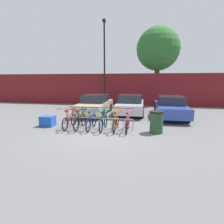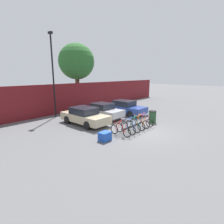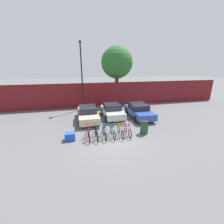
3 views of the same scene
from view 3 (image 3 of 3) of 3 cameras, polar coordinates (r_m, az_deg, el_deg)
name	(u,v)px [view 3 (image 3 of 3)]	position (r m, az deg, el deg)	size (l,w,h in m)	color
ground_plane	(113,140)	(10.98, 0.55, -10.53)	(120.00, 120.00, 0.00)	#59595B
hoarding_wall	(96,95)	(19.41, -6.26, 6.50)	(36.00, 0.16, 3.07)	maroon
bike_rack	(108,130)	(11.32, -1.38, -6.93)	(3.51, 0.04, 0.57)	gray
bicycle_red	(89,134)	(11.04, -8.84, -8.39)	(0.68, 1.71, 1.05)	black
bicycle_black	(97,134)	(11.09, -5.92, -8.16)	(0.68, 1.71, 1.05)	black
bicycle_blue	(104,133)	(11.17, -2.88, -7.89)	(0.68, 1.71, 1.05)	black
bicycle_teal	(113,132)	(11.29, 0.24, -7.59)	(0.68, 1.71, 1.05)	black
bicycle_orange	(121,131)	(11.44, 3.29, -7.27)	(0.68, 1.71, 1.05)	black
bicycle_pink	(128,130)	(11.60, 6.01, -6.97)	(0.68, 1.71, 1.05)	black
car_beige	(88,114)	(14.61, -9.17, -0.61)	(1.91, 4.35, 1.40)	#C1B28E
car_silver	(112,111)	(15.31, 0.11, 0.43)	(1.91, 3.91, 1.40)	#B7B7BC
car_blue	(139,111)	(15.64, 10.15, 0.53)	(1.91, 4.42, 1.40)	#2D479E
lamp_post	(82,74)	(17.96, -11.44, 14.00)	(0.24, 0.44, 7.68)	black
trash_bin	(144,127)	(12.01, 12.19, -5.69)	(0.63, 0.63, 1.03)	#234728
cargo_crate	(70,136)	(11.25, -15.69, -8.95)	(0.70, 0.56, 0.55)	blue
tree_behind_hoarding	(117,63)	(21.48, 1.87, 18.24)	(4.30, 4.30, 7.69)	brown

